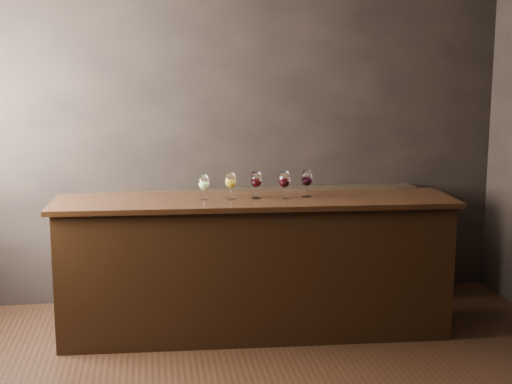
{
  "coord_description": "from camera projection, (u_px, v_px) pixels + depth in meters",
  "views": [
    {
      "loc": [
        -0.64,
        -3.97,
        2.06
      ],
      "look_at": [
        0.16,
        1.29,
        1.12
      ],
      "focal_mm": 50.0,
      "sensor_mm": 36.0,
      "label": 1
    }
  ],
  "objects": [
    {
      "name": "back_bar_shelf",
      "position": [
        262.0,
        247.0,
        6.26
      ],
      "size": [
        2.78,
        0.4,
        1.0
      ],
      "primitive_type": "cube",
      "color": "black",
      "rests_on": "ground"
    },
    {
      "name": "bar_top",
      "position": [
        255.0,
        201.0,
        5.42
      ],
      "size": [
        3.08,
        0.86,
        0.04
      ],
      "primitive_type": "cube",
      "rotation": [
        0.0,
        0.0,
        -0.05
      ],
      "color": "black",
      "rests_on": "bar_counter"
    },
    {
      "name": "glass_red_c",
      "position": [
        307.0,
        179.0,
        5.47
      ],
      "size": [
        0.09,
        0.09,
        0.21
      ],
      "color": "white",
      "rests_on": "bar_top"
    },
    {
      "name": "glass_amber",
      "position": [
        231.0,
        181.0,
        5.37
      ],
      "size": [
        0.09,
        0.09,
        0.2
      ],
      "color": "white",
      "rests_on": "bar_top"
    },
    {
      "name": "glass_red_a",
      "position": [
        256.0,
        180.0,
        5.42
      ],
      "size": [
        0.09,
        0.09,
        0.2
      ],
      "color": "white",
      "rests_on": "bar_top"
    },
    {
      "name": "glass_white",
      "position": [
        204.0,
        183.0,
        5.34
      ],
      "size": [
        0.08,
        0.08,
        0.19
      ],
      "color": "white",
      "rests_on": "bar_top"
    },
    {
      "name": "bar_counter",
      "position": [
        255.0,
        269.0,
        5.51
      ],
      "size": [
        2.98,
        0.78,
        1.03
      ],
      "primitive_type": "cube",
      "rotation": [
        0.0,
        0.0,
        -0.05
      ],
      "color": "black",
      "rests_on": "ground"
    },
    {
      "name": "glass_red_b",
      "position": [
        285.0,
        180.0,
        5.41
      ],
      "size": [
        0.09,
        0.09,
        0.21
      ],
      "color": "white",
      "rests_on": "bar_top"
    },
    {
      "name": "room_shell",
      "position": [
        220.0,
        111.0,
        4.08
      ],
      "size": [
        5.02,
        4.52,
        2.81
      ],
      "color": "black",
      "rests_on": "ground"
    }
  ]
}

